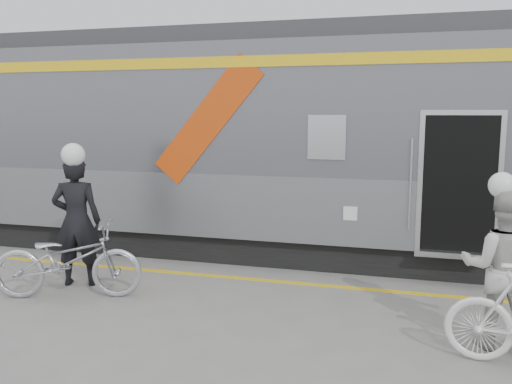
% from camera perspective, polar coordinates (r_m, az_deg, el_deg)
% --- Properties ---
extents(ground, '(90.00, 90.00, 0.00)m').
position_cam_1_polar(ground, '(6.71, -2.33, -14.85)').
color(ground, slate).
rests_on(ground, ground).
extents(train, '(24.00, 3.17, 4.10)m').
position_cam_1_polar(train, '(10.17, 7.60, 5.03)').
color(train, black).
rests_on(train, ground).
extents(safety_strip, '(24.00, 0.12, 0.01)m').
position_cam_1_polar(safety_strip, '(8.65, 2.16, -9.37)').
color(safety_strip, yellow).
rests_on(safety_strip, ground).
extents(man, '(0.84, 0.68, 2.00)m').
position_cam_1_polar(man, '(8.70, -18.36, -2.91)').
color(man, black).
rests_on(man, ground).
extents(bicycle_left, '(2.22, 1.35, 1.10)m').
position_cam_1_polar(bicycle_left, '(8.25, -19.20, -6.77)').
color(bicycle_left, '#B2B3BA').
rests_on(bicycle_left, ground).
extents(woman, '(0.98, 0.81, 1.83)m').
position_cam_1_polar(woman, '(6.72, 24.44, -7.31)').
color(woman, beige).
rests_on(woman, ground).
extents(helmet_man, '(0.35, 0.35, 0.35)m').
position_cam_1_polar(helmet_man, '(8.56, -18.73, 4.82)').
color(helmet_man, white).
rests_on(helmet_man, man).
extents(helmet_woman, '(0.29, 0.29, 0.29)m').
position_cam_1_polar(helmet_woman, '(6.52, 25.01, 1.73)').
color(helmet_woman, white).
rests_on(helmet_woman, woman).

